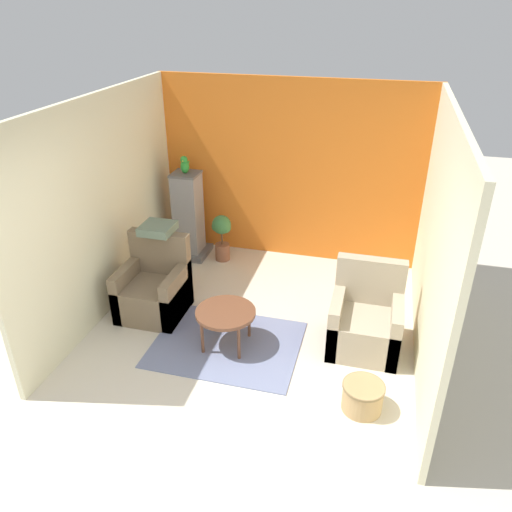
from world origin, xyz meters
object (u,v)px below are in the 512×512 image
Objects in this scene: armchair_left at (154,290)px; parrot at (185,165)px; coffee_table at (226,314)px; armchair_right at (365,322)px; potted_plant at (222,233)px; birdcage at (188,218)px; wicker_basket at (363,396)px.

parrot is (-0.16, 1.58, 1.09)m from armchair_left.
coffee_table is 0.68× the size of armchair_right.
potted_plant is at bearing 76.47° from armchair_left.
birdcage reaches higher than armchair_left.
armchair_left reaches higher than potted_plant.
birdcage is 1.82× the size of potted_plant.
armchair_right is 3.33m from parrot.
armchair_right is 2.44× the size of wicker_basket.
wicker_basket is (0.06, -0.99, -0.16)m from armchair_right.
parrot is at bearing 136.78° from wicker_basket.
birdcage is at bearing 149.33° from armchair_right.
potted_plant is at bearing 131.28° from wicker_basket.
coffee_table is 2.60× the size of parrot.
birdcage is at bearing 121.38° from coffee_table.
parrot is at bearing 121.36° from coffee_table.
birdcage is 5.03× the size of parrot.
parrot is at bearing 174.93° from potted_plant.
birdcage is 0.55m from potted_plant.
potted_plant is (0.37, 1.53, 0.12)m from armchair_left.
birdcage is 3.82m from wicker_basket.
potted_plant is (0.53, -0.05, -0.97)m from parrot.
parrot reaches higher than armchair_right.
armchair_left reaches higher than wicker_basket.
birdcage is at bearing 175.16° from potted_plant.
coffee_table is 2.06m from potted_plant.
armchair_left is at bearing 179.34° from armchair_right.
wicker_basket is at bearing -43.22° from parrot.
parrot reaches higher than wicker_basket.
armchair_right is 2.68m from potted_plant.
coffee_table is at bearing -21.33° from armchair_left.
wicker_basket is (2.24, -2.55, -0.28)m from potted_plant.
birdcage is (-2.70, 1.60, 0.29)m from armchair_right.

